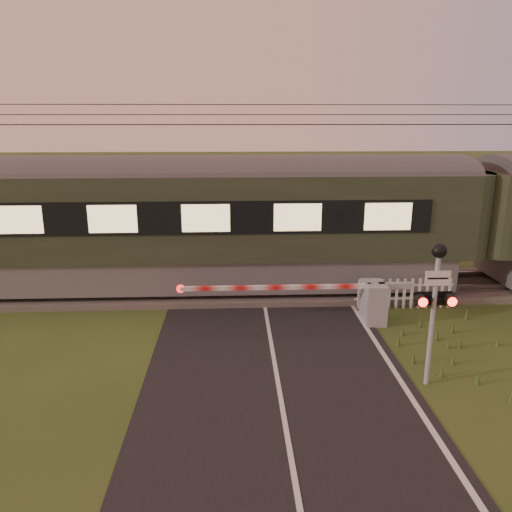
{
  "coord_description": "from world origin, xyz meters",
  "views": [
    {
      "loc": [
        -0.94,
        -9.64,
        5.69
      ],
      "look_at": [
        -0.35,
        3.2,
        2.13
      ],
      "focal_mm": 35.0,
      "sensor_mm": 36.0,
      "label": 1
    }
  ],
  "objects_px": {
    "picket_fence": "(404,294)",
    "crossing_signal": "(435,290)",
    "boom_gate": "(364,300)",
    "train": "(472,220)"
  },
  "relations": [
    {
      "from": "boom_gate",
      "to": "crossing_signal",
      "type": "xyz_separation_m",
      "value": [
        0.52,
        -3.51,
        1.55
      ]
    },
    {
      "from": "train",
      "to": "boom_gate",
      "type": "relative_size",
      "value": 6.79
    },
    {
      "from": "boom_gate",
      "to": "train",
      "type": "bearing_deg",
      "value": 33.74
    },
    {
      "from": "train",
      "to": "picket_fence",
      "type": "bearing_deg",
      "value": -145.97
    },
    {
      "from": "picket_fence",
      "to": "crossing_signal",
      "type": "bearing_deg",
      "value": -102.4
    },
    {
      "from": "crossing_signal",
      "to": "picket_fence",
      "type": "xyz_separation_m",
      "value": [
        0.99,
        4.5,
        -1.72
      ]
    },
    {
      "from": "train",
      "to": "crossing_signal",
      "type": "distance_m",
      "value": 7.44
    },
    {
      "from": "boom_gate",
      "to": "picket_fence",
      "type": "bearing_deg",
      "value": 33.2
    },
    {
      "from": "crossing_signal",
      "to": "picket_fence",
      "type": "distance_m",
      "value": 4.92
    },
    {
      "from": "boom_gate",
      "to": "crossing_signal",
      "type": "bearing_deg",
      "value": -81.54
    }
  ]
}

